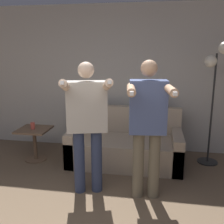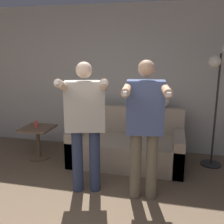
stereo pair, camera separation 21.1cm
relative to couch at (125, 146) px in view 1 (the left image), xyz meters
name	(u,v)px [view 1 (the left image)]	position (x,y,z in m)	size (l,w,h in m)	color
wall_back	(106,79)	(-0.46, 0.68, 1.03)	(10.00, 0.05, 2.60)	#B7B2A8
couch	(125,146)	(0.00, 0.00, 0.00)	(1.79, 0.90, 0.87)	tan
person_left	(87,119)	(-0.36, -1.02, 0.71)	(0.67, 0.77, 1.68)	#2D3856
person_right	(148,122)	(0.38, -1.02, 0.71)	(0.56, 0.72, 1.71)	#6B604C
cat	(157,102)	(0.49, 0.34, 0.68)	(0.42, 0.12, 0.19)	#B7AD9E
floor_lamp	(215,76)	(1.35, 0.21, 1.16)	(0.36, 0.33, 1.94)	black
side_table	(34,137)	(-1.51, -0.17, 0.12)	(0.51, 0.51, 0.54)	brown
cup	(33,126)	(-1.52, -0.19, 0.33)	(0.07, 0.07, 0.11)	#B7473D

